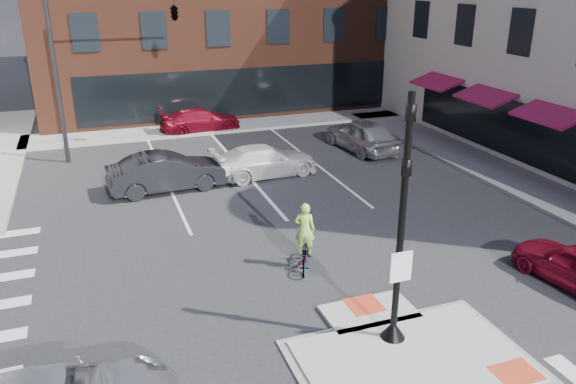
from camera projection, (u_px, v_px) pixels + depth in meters
name	position (u px, v px, depth m)	size (l,w,h in m)	color
ground	(401.00, 350.00, 13.31)	(120.00, 120.00, 0.00)	#28282B
refuge_island	(406.00, 355.00, 13.07)	(5.40, 4.65, 0.13)	gray
sidewalk_e	(496.00, 170.00, 25.47)	(3.00, 24.00, 0.15)	gray
sidewalk_n	(256.00, 123.00, 33.54)	(26.00, 3.00, 0.15)	gray
building_far_left	(101.00, 11.00, 55.89)	(10.00, 12.00, 10.00)	slate
signal_pole	(399.00, 255.00, 12.81)	(0.60, 0.60, 5.98)	black
mast_arm_signal	(143.00, 25.00, 25.78)	(6.10, 2.24, 8.00)	black
white_pickup	(265.00, 161.00, 24.71)	(1.93, 4.74, 1.38)	silver
bg_car_dark	(167.00, 172.00, 22.99)	(1.66, 4.77, 1.57)	#232328
bg_car_silver	(362.00, 135.00, 28.26)	(1.92, 4.76, 1.62)	#A2A3A9
bg_car_red	(200.00, 120.00, 31.82)	(1.85, 4.55, 1.32)	maroon
cyclist	(304.00, 247.00, 16.83)	(1.19, 1.76, 2.12)	#3F3F44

